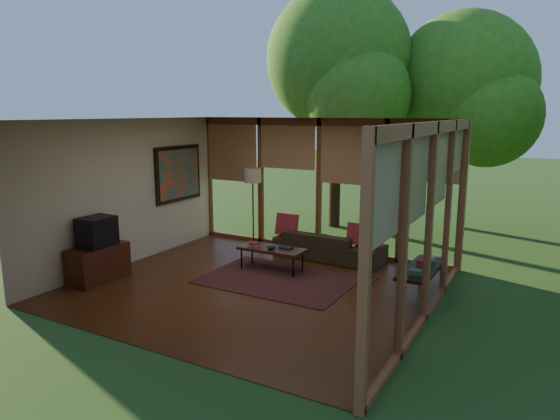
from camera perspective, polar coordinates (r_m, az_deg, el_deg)
The scene contains 25 objects.
floor at distance 8.29m, azimuth -3.00°, elevation -8.72°, with size 5.50×5.50×0.00m, color #5D3018.
ceiling at distance 7.79m, azimuth -3.20°, elevation 10.30°, with size 5.50×5.50×0.00m, color white.
wall_left at distance 9.66m, azimuth -17.05°, elevation 1.95°, with size 0.04×5.00×2.70m, color silver.
wall_front at distance 6.01m, azimuth -15.90°, elevation -3.39°, with size 5.50×0.04×2.70m, color silver.
window_wall_back at distance 10.10m, azimuth 4.48°, elevation 2.79°, with size 5.50×0.12×2.70m, color brown.
window_wall_right at distance 6.90m, azimuth 16.64°, elevation -1.59°, with size 0.12×5.00×2.70m, color brown.
tree_nw at distance 12.41m, azimuth 6.69°, elevation 16.72°, with size 3.41×3.41×5.75m.
tree_ne at distance 12.91m, azimuth 20.16°, elevation 13.40°, with size 3.33×3.33×5.14m.
rug at distance 8.59m, azimuth -0.21°, elevation -7.92°, with size 2.49×1.77×0.01m, color maroon.
sofa at distance 9.75m, azimuth 4.82°, elevation -4.01°, with size 1.84×0.72×0.54m, color #382A1C.
pillow_left at distance 9.95m, azimuth 0.80°, elevation -1.72°, with size 0.43×0.14×0.43m, color maroon.
pillow_right at distance 9.35m, azimuth 8.92°, elevation -2.80°, with size 0.40×0.13×0.40m, color maroon.
ct_book_lower at distance 9.08m, azimuth -3.04°, elevation -4.03°, with size 0.19×0.14×0.03m, color #B9B0A8.
ct_book_upper at distance 9.07m, azimuth -3.04°, elevation -3.84°, with size 0.18×0.13×0.03m, color maroon.
ct_book_side at distance 8.89m, azimuth 0.70°, elevation -4.32°, with size 0.22×0.16×0.03m, color #161E32.
ct_bowl at distance 8.83m, azimuth -1.01°, elevation -4.30°, with size 0.16×0.16×0.07m, color black.
media_cabinet at distance 9.02m, azimuth -20.06°, elevation -5.72°, with size 0.50×1.00×0.60m, color #4D2315.
television at distance 8.87m, azimuth -20.21°, elevation -2.34°, with size 0.45×0.55×0.50m, color black.
console_book_a at distance 7.69m, azimuth 14.61°, elevation -6.77°, with size 0.22×0.16×0.08m, color #345B54.
console_book_b at distance 8.11m, azimuth 15.43°, elevation -5.79°, with size 0.24×0.17×0.11m, color maroon.
console_book_c at distance 8.49m, azimuth 16.07°, elevation -5.22°, with size 0.23×0.16×0.06m, color #B9B0A8.
floor_lamp at distance 10.54m, azimuth -3.14°, elevation 3.47°, with size 0.36×0.36×1.65m.
coffee_table at distance 8.95m, azimuth -0.96°, elevation -4.55°, with size 1.20×0.50×0.43m.
side_console at distance 8.09m, azimuth 15.31°, elevation -6.55°, with size 0.60×1.40×0.46m.
wall_painting at distance 10.61m, azimuth -11.53°, elevation 4.10°, with size 0.06×1.35×1.15m.
Camera 1 is at (4.16, -6.59, 2.82)m, focal length 32.00 mm.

